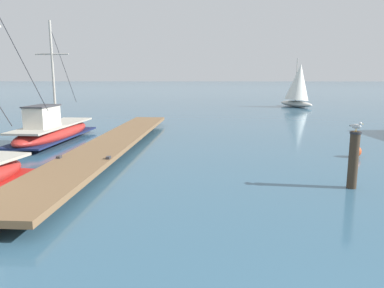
{
  "coord_description": "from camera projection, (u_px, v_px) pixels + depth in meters",
  "views": [
    {
      "loc": [
        -2.03,
        -1.64,
        3.04
      ],
      "look_at": [
        -2.23,
        7.27,
        1.4
      ],
      "focal_mm": 34.82,
      "sensor_mm": 36.0,
      "label": 1
    }
  ],
  "objects": [
    {
      "name": "perched_seagull",
      "position": [
        356.0,
        126.0,
        9.91
      ],
      "size": [
        0.28,
        0.33,
        0.27
      ],
      "color": "gold",
      "rests_on": "mooring_piling"
    },
    {
      "name": "distant_sailboat",
      "position": [
        298.0,
        85.0,
        36.1
      ],
      "size": [
        3.32,
        4.57,
        4.67
      ],
      "color": "silver",
      "rests_on": "ground"
    },
    {
      "name": "mooring_buoy",
      "position": [
        355.0,
        151.0,
        14.06
      ],
      "size": [
        0.44,
        0.44,
        0.51
      ],
      "color": "#E04C1E",
      "rests_on": "ground"
    },
    {
      "name": "fishing_boat_0",
      "position": [
        52.0,
        131.0,
        17.27
      ],
      "size": [
        2.25,
        6.55,
        5.5
      ],
      "color": "#AD2823",
      "rests_on": "ground"
    },
    {
      "name": "mooring_piling",
      "position": [
        354.0,
        159.0,
        10.07
      ],
      "size": [
        0.3,
        0.3,
        1.57
      ],
      "color": "#3D3023",
      "rests_on": "ground"
    },
    {
      "name": "floating_dock",
      "position": [
        113.0,
        142.0,
        15.17
      ],
      "size": [
        2.54,
        17.43,
        0.53
      ],
      "color": "brown",
      "rests_on": "ground"
    }
  ]
}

